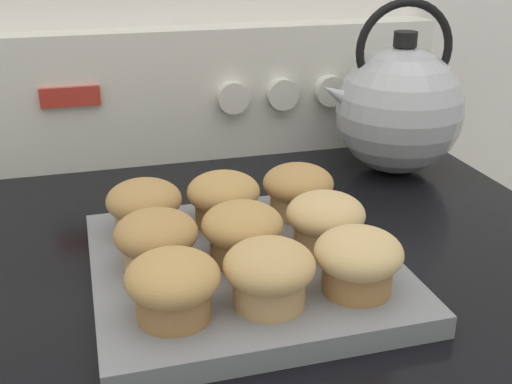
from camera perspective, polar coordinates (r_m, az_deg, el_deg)
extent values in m
cube|color=black|center=(0.73, -1.41, -4.93)|extent=(0.77, 0.65, 0.02)
cube|color=silver|center=(0.97, -5.90, 8.64)|extent=(0.76, 0.05, 0.19)
cube|color=#B72D23|center=(0.92, -16.20, 8.14)|extent=(0.08, 0.01, 0.03)
cylinder|color=silver|center=(0.94, -2.07, 8.39)|extent=(0.05, 0.02, 0.05)
cylinder|color=silver|center=(0.96, 2.36, 8.69)|extent=(0.05, 0.02, 0.05)
cylinder|color=silver|center=(0.99, 6.60, 8.92)|extent=(0.05, 0.02, 0.05)
cylinder|color=silver|center=(1.02, 10.61, 9.10)|extent=(0.05, 0.02, 0.05)
cube|color=slate|center=(0.65, -1.05, -6.80)|extent=(0.30, 0.30, 0.02)
cylinder|color=olive|center=(0.55, -7.31, -9.58)|extent=(0.06, 0.06, 0.03)
ellipsoid|color=tan|center=(0.54, -7.44, -7.51)|extent=(0.08, 0.08, 0.04)
cylinder|color=tan|center=(0.56, 1.17, -8.56)|extent=(0.06, 0.06, 0.03)
ellipsoid|color=tan|center=(0.55, 1.19, -6.52)|extent=(0.08, 0.08, 0.04)
cylinder|color=olive|center=(0.59, 8.97, -7.30)|extent=(0.06, 0.06, 0.03)
ellipsoid|color=tan|center=(0.58, 9.11, -5.33)|extent=(0.08, 0.08, 0.04)
cylinder|color=tan|center=(0.62, -8.76, -5.53)|extent=(0.06, 0.06, 0.03)
ellipsoid|color=#B2844C|center=(0.61, -8.89, -3.64)|extent=(0.08, 0.08, 0.04)
cylinder|color=olive|center=(0.63, -1.21, -4.79)|extent=(0.06, 0.06, 0.03)
ellipsoid|color=tan|center=(0.62, -1.23, -2.92)|extent=(0.08, 0.08, 0.04)
cylinder|color=tan|center=(0.66, 6.14, -3.76)|extent=(0.06, 0.06, 0.03)
ellipsoid|color=tan|center=(0.65, 6.22, -1.95)|extent=(0.08, 0.08, 0.04)
cylinder|color=tan|center=(0.70, -9.81, -2.43)|extent=(0.06, 0.06, 0.03)
ellipsoid|color=#B2844C|center=(0.69, -9.93, -0.70)|extent=(0.08, 0.08, 0.04)
cylinder|color=olive|center=(0.71, -2.88, -1.67)|extent=(0.06, 0.06, 0.03)
ellipsoid|color=tan|center=(0.70, -2.91, 0.04)|extent=(0.08, 0.08, 0.04)
cylinder|color=tan|center=(0.73, 3.73, -0.88)|extent=(0.06, 0.06, 0.03)
ellipsoid|color=#B2844C|center=(0.72, 3.78, 0.79)|extent=(0.08, 0.08, 0.04)
sphere|color=#ADAFB5|center=(0.93, 12.60, 7.07)|extent=(0.18, 0.18, 0.18)
cylinder|color=black|center=(0.90, 13.14, 13.10)|extent=(0.03, 0.03, 0.02)
cone|color=#ADAFB5|center=(0.89, 7.76, 8.35)|extent=(0.08, 0.05, 0.07)
torus|color=black|center=(0.91, 13.06, 12.20)|extent=(0.14, 0.03, 0.14)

